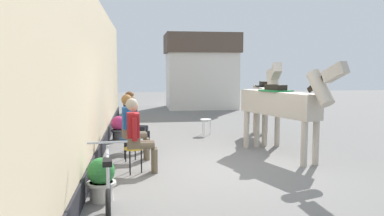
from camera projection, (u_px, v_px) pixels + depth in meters
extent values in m
plane|color=slate|center=(197.00, 139.00, 10.45)|extent=(40.00, 40.00, 0.00)
cube|color=#CCB793|center=(93.00, 79.00, 8.44)|extent=(0.30, 14.00, 3.40)
cube|color=black|center=(96.00, 147.00, 8.61)|extent=(0.34, 14.00, 0.36)
cube|color=silver|center=(201.00, 81.00, 18.40)|extent=(3.20, 2.40, 2.60)
cube|color=brown|center=(201.00, 44.00, 18.22)|extent=(3.40, 2.60, 0.90)
cylinder|color=gold|center=(134.00, 148.00, 7.06)|extent=(0.34, 0.34, 0.03)
cylinder|color=black|center=(141.00, 161.00, 7.11)|extent=(0.02, 0.02, 0.45)
cylinder|color=black|center=(130.00, 160.00, 7.19)|extent=(0.02, 0.02, 0.45)
cylinder|color=black|center=(130.00, 163.00, 6.96)|extent=(0.02, 0.02, 0.45)
cube|color=brown|center=(133.00, 142.00, 7.05)|extent=(0.25, 0.33, 0.20)
cube|color=maroon|center=(133.00, 125.00, 7.02)|extent=(0.23, 0.35, 0.44)
sphere|color=tan|center=(133.00, 106.00, 6.98)|extent=(0.20, 0.20, 0.20)
sphere|color=#B2A38E|center=(132.00, 104.00, 6.97)|extent=(0.22, 0.22, 0.22)
cylinder|color=brown|center=(144.00, 144.00, 7.17)|extent=(0.38, 0.15, 0.13)
cylinder|color=brown|center=(154.00, 159.00, 7.23)|extent=(0.11, 0.11, 0.46)
cylinder|color=brown|center=(144.00, 145.00, 7.01)|extent=(0.38, 0.15, 0.13)
cylinder|color=brown|center=(155.00, 161.00, 7.07)|extent=(0.11, 0.11, 0.46)
cylinder|color=maroon|center=(134.00, 126.00, 7.22)|extent=(0.09, 0.09, 0.42)
cylinder|color=maroon|center=(135.00, 129.00, 6.83)|extent=(0.09, 0.09, 0.42)
cylinder|color=#194C99|center=(128.00, 139.00, 8.04)|extent=(0.34, 0.34, 0.03)
cylinder|color=black|center=(135.00, 149.00, 8.10)|extent=(0.02, 0.02, 0.45)
cylinder|color=black|center=(125.00, 149.00, 8.16)|extent=(0.02, 0.02, 0.45)
cylinder|color=black|center=(126.00, 151.00, 7.93)|extent=(0.02, 0.02, 0.45)
cube|color=brown|center=(128.00, 133.00, 8.03)|extent=(0.28, 0.35, 0.20)
cube|color=#1E4C8C|center=(128.00, 118.00, 7.99)|extent=(0.26, 0.36, 0.44)
sphere|color=tan|center=(128.00, 101.00, 7.96)|extent=(0.20, 0.20, 0.20)
sphere|color=olive|center=(127.00, 100.00, 7.95)|extent=(0.22, 0.22, 0.22)
cylinder|color=brown|center=(137.00, 134.00, 8.16)|extent=(0.39, 0.17, 0.13)
cylinder|color=brown|center=(146.00, 148.00, 8.24)|extent=(0.11, 0.11, 0.46)
cylinder|color=brown|center=(138.00, 136.00, 8.00)|extent=(0.39, 0.17, 0.13)
cylinder|color=brown|center=(147.00, 149.00, 8.08)|extent=(0.11, 0.11, 0.46)
cylinder|color=#1E4C8C|center=(128.00, 119.00, 8.20)|extent=(0.09, 0.09, 0.42)
cylinder|color=#1E4C8C|center=(130.00, 122.00, 7.81)|extent=(0.09, 0.09, 0.42)
cylinder|color=#194C99|center=(131.00, 131.00, 9.01)|extent=(0.34, 0.34, 0.03)
cylinder|color=black|center=(137.00, 141.00, 9.01)|extent=(0.02, 0.02, 0.45)
cylinder|color=black|center=(130.00, 140.00, 9.17)|extent=(0.02, 0.02, 0.45)
cylinder|color=black|center=(126.00, 142.00, 8.93)|extent=(0.02, 0.02, 0.45)
cube|color=black|center=(131.00, 126.00, 9.00)|extent=(0.33, 0.38, 0.20)
cube|color=black|center=(131.00, 112.00, 8.96)|extent=(0.32, 0.39, 0.44)
sphere|color=tan|center=(130.00, 97.00, 8.93)|extent=(0.20, 0.20, 0.20)
sphere|color=#593319|center=(130.00, 96.00, 8.93)|extent=(0.22, 0.22, 0.22)
cylinder|color=black|center=(140.00, 128.00, 9.05)|extent=(0.40, 0.24, 0.13)
cylinder|color=black|center=(148.00, 141.00, 9.04)|extent=(0.11, 0.11, 0.46)
cylinder|color=black|center=(138.00, 129.00, 8.89)|extent=(0.40, 0.24, 0.13)
cylinder|color=black|center=(146.00, 142.00, 8.89)|extent=(0.11, 0.11, 0.46)
cylinder|color=black|center=(134.00, 114.00, 9.16)|extent=(0.09, 0.09, 0.42)
cylinder|color=black|center=(129.00, 116.00, 8.77)|extent=(0.09, 0.09, 0.42)
cube|color=#B2A899|center=(278.00, 103.00, 8.41)|extent=(1.15, 2.22, 0.52)
cylinder|color=#B2A899|center=(316.00, 142.00, 7.70)|extent=(0.13, 0.13, 0.90)
cylinder|color=#B2A899|center=(304.00, 144.00, 7.55)|extent=(0.13, 0.13, 0.90)
cylinder|color=#B2A899|center=(257.00, 129.00, 9.41)|extent=(0.13, 0.13, 0.90)
cylinder|color=#B2A899|center=(246.00, 130.00, 9.27)|extent=(0.13, 0.13, 0.90)
cylinder|color=#B2A899|center=(320.00, 88.00, 7.31)|extent=(0.47, 0.69, 0.73)
cube|color=#B2A899|center=(335.00, 72.00, 6.98)|extent=(0.35, 0.56, 0.40)
cube|color=black|center=(320.00, 81.00, 7.32)|extent=(0.25, 0.61, 0.48)
cylinder|color=black|center=(248.00, 111.00, 9.45)|extent=(0.13, 0.13, 0.65)
cube|color=#197238|center=(276.00, 91.00, 8.47)|extent=(0.67, 0.73, 0.03)
cube|color=black|center=(276.00, 87.00, 8.47)|extent=(0.41, 0.51, 0.12)
cube|color=#B2A899|center=(266.00, 96.00, 10.41)|extent=(0.83, 2.24, 0.52)
cylinder|color=#B2A899|center=(277.00, 128.00, 9.51)|extent=(0.13, 0.13, 0.90)
cylinder|color=#B2A899|center=(265.00, 128.00, 9.52)|extent=(0.13, 0.13, 0.90)
cylinder|color=#B2A899|center=(266.00, 118.00, 11.43)|extent=(0.13, 0.13, 0.90)
cylinder|color=#B2A899|center=(255.00, 118.00, 11.45)|extent=(0.13, 0.13, 0.90)
cylinder|color=#B2A899|center=(273.00, 84.00, 9.18)|extent=(0.39, 0.67, 0.73)
cube|color=#B2A899|center=(276.00, 71.00, 8.81)|extent=(0.27, 0.55, 0.40)
cube|color=black|center=(273.00, 78.00, 9.18)|extent=(0.15, 0.63, 0.48)
cylinder|color=black|center=(260.00, 103.00, 11.57)|extent=(0.12, 0.12, 0.65)
cube|color=black|center=(265.00, 86.00, 10.48)|extent=(0.60, 0.68, 0.03)
cube|color=black|center=(265.00, 84.00, 10.47)|extent=(0.36, 0.48, 0.12)
cylinder|color=beige|center=(102.00, 191.00, 5.64)|extent=(0.34, 0.34, 0.28)
cylinder|color=beige|center=(101.00, 183.00, 5.62)|extent=(0.43, 0.43, 0.04)
sphere|color=#2D7A38|center=(101.00, 171.00, 5.61)|extent=(0.40, 0.40, 0.40)
cylinder|color=#4C4C51|center=(119.00, 134.00, 10.40)|extent=(0.34, 0.34, 0.28)
cylinder|color=#4C4C51|center=(119.00, 130.00, 10.38)|extent=(0.43, 0.43, 0.04)
sphere|color=#B22D66|center=(119.00, 123.00, 10.37)|extent=(0.40, 0.40, 0.40)
torus|color=black|center=(109.00, 191.00, 4.97)|extent=(0.10, 0.71, 0.71)
cylinder|color=#B7BCC6|center=(108.00, 174.00, 4.66)|extent=(0.07, 0.50, 0.60)
cylinder|color=#B7BCC6|center=(108.00, 186.00, 4.28)|extent=(0.06, 0.36, 0.55)
cylinder|color=#B7BCC6|center=(107.00, 155.00, 4.48)|extent=(0.10, 0.80, 0.09)
cylinder|color=#B7BCC6|center=(109.00, 213.00, 4.21)|extent=(0.08, 0.53, 0.06)
cylinder|color=#B7BCC6|center=(108.00, 169.00, 4.92)|extent=(0.04, 0.09, 0.60)
cylinder|color=#B7BCC6|center=(107.00, 142.00, 4.86)|extent=(0.50, 0.07, 0.03)
cube|color=black|center=(107.00, 162.00, 4.09)|extent=(0.11, 0.21, 0.06)
cylinder|color=white|center=(206.00, 120.00, 11.08)|extent=(0.32, 0.32, 0.03)
cylinder|color=silver|center=(210.00, 127.00, 11.13)|extent=(0.02, 0.02, 0.43)
cylinder|color=silver|center=(203.00, 127.00, 11.21)|extent=(0.02, 0.02, 0.43)
cylinder|color=silver|center=(204.00, 128.00, 10.99)|extent=(0.02, 0.02, 0.43)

